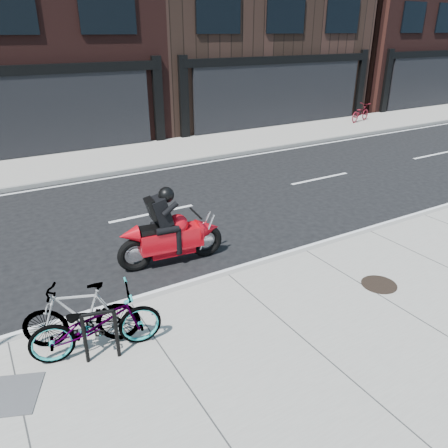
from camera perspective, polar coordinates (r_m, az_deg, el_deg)
ground at (r=10.30m, az=-5.17°, el=-2.35°), size 120.00×120.00×0.00m
sidewalk_near at (r=6.83m, az=14.42°, el=-18.04°), size 60.00×6.00×0.13m
sidewalk_far at (r=17.19m, az=-16.63°, el=7.86°), size 60.00×3.50×0.13m
bike_rack at (r=6.65m, az=-15.86°, el=-13.35°), size 0.48×0.17×0.83m
bicycle_front at (r=6.80m, az=-16.37°, el=-12.36°), size 1.99×0.97×1.00m
bicycle_rear at (r=7.01m, az=-18.17°, el=-11.21°), size 1.80×1.10×1.04m
motorcycle at (r=9.16m, az=-6.37°, el=-1.06°), size 2.31×0.70×1.72m
bicycle_far at (r=24.73m, az=17.37°, el=13.70°), size 1.80×1.06×0.89m
manhole_cover at (r=8.86m, az=19.60°, el=-7.45°), size 0.74×0.74×0.02m
utility_grate at (r=6.82m, az=-26.23°, el=-19.41°), size 0.98×0.98×0.02m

